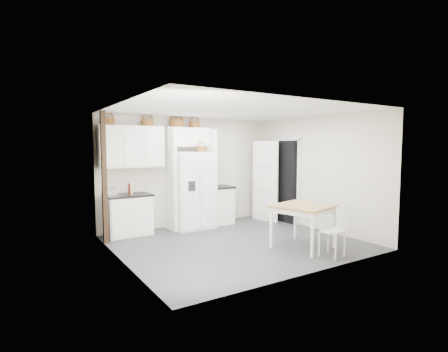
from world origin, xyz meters
TOP-DOWN VIEW (x-y plane):
  - floor at (0.00, 0.00)m, footprint 4.50×4.50m
  - ceiling at (0.00, 0.00)m, footprint 4.50×4.50m
  - wall_back at (0.00, 2.00)m, footprint 4.50×0.00m
  - wall_left at (-2.25, 0.00)m, footprint 0.00×4.00m
  - wall_right at (2.25, 0.00)m, footprint 0.00×4.00m
  - refrigerator at (-0.15, 1.60)m, footprint 0.92×0.74m
  - base_cab_left at (-1.64, 1.70)m, footprint 0.91×0.58m
  - base_cab_right at (0.67, 1.70)m, footprint 0.50×0.60m
  - dining_table at (0.87, -0.96)m, footprint 1.19×1.19m
  - windsor_chair at (0.91, -1.62)m, footprint 0.53×0.50m
  - counter_left at (-1.64, 1.70)m, footprint 0.95×0.62m
  - counter_right at (0.67, 1.70)m, footprint 0.54×0.64m
  - toaster at (-1.99, 1.66)m, footprint 0.25×0.16m
  - cookbook_red at (-1.61, 1.62)m, footprint 0.05×0.16m
  - cookbook_cream at (-1.59, 1.62)m, footprint 0.08×0.17m
  - basket_upper_a at (-1.98, 1.83)m, footprint 0.26×0.26m
  - basket_upper_c at (-1.13, 1.83)m, footprint 0.27×0.27m
  - basket_bridge_a at (-0.43, 1.83)m, footprint 0.34×0.34m
  - basket_bridge_b at (0.03, 1.83)m, footprint 0.26×0.26m
  - basket_fridge_b at (0.05, 1.50)m, footprint 0.23×0.23m
  - upper_cabinet at (-1.50, 1.83)m, footprint 1.40×0.34m
  - bridge_cabinet at (-0.15, 1.83)m, footprint 1.12×0.34m
  - fridge_panel_left at (-0.66, 1.70)m, footprint 0.08×0.60m
  - fridge_panel_right at (0.36, 1.70)m, footprint 0.08×0.60m
  - trim_post at (-2.20, 1.35)m, footprint 0.09×0.09m
  - doorway_void at (2.16, 1.00)m, footprint 0.18×0.85m
  - door_slab at (1.80, 1.33)m, footprint 0.21×0.79m

SIDE VIEW (x-z plane):
  - floor at x=0.00m, z-range 0.00..0.00m
  - dining_table at x=0.87m, z-range 0.00..0.81m
  - base_cab_left at x=-1.64m, z-range 0.00..0.85m
  - base_cab_right at x=0.67m, z-range 0.00..0.89m
  - windsor_chair at x=0.91m, z-range 0.00..0.93m
  - counter_left at x=-1.64m, z-range 0.85..0.89m
  - refrigerator at x=-0.15m, z-range 0.00..1.79m
  - counter_right at x=0.67m, z-range 0.89..0.93m
  - toaster at x=-1.99m, z-range 0.89..1.05m
  - cookbook_red at x=-1.61m, z-range 0.89..1.12m
  - cookbook_cream at x=-1.59m, z-range 0.89..1.14m
  - doorway_void at x=2.16m, z-range 0.00..2.05m
  - door_slab at x=1.80m, z-range 0.00..2.05m
  - fridge_panel_left at x=-0.66m, z-range 0.00..2.30m
  - fridge_panel_right at x=0.36m, z-range 0.00..2.30m
  - wall_back at x=0.00m, z-range -0.95..3.55m
  - wall_left at x=-2.25m, z-range -0.70..3.30m
  - wall_right at x=2.25m, z-range -0.70..3.30m
  - trim_post at x=-2.20m, z-range 0.00..2.60m
  - basket_fridge_b at x=0.05m, z-range 1.79..1.91m
  - upper_cabinet at x=-1.50m, z-range 1.45..2.35m
  - bridge_cabinet at x=-0.15m, z-range 1.90..2.35m
  - basket_bridge_b at x=0.03m, z-range 2.35..2.50m
  - basket_upper_a at x=-1.98m, z-range 2.35..2.50m
  - basket_upper_c at x=-1.13m, z-range 2.35..2.51m
  - basket_bridge_a at x=-0.43m, z-range 2.35..2.54m
  - ceiling at x=0.00m, z-range 2.60..2.60m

